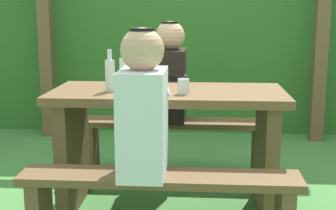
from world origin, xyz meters
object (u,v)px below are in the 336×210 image
(person_white_shirt, at_px, (143,108))
(bottle_center, at_px, (125,72))
(picnic_table, at_px, (168,129))
(person_black_coat, at_px, (170,76))
(bench_far, at_px, (174,136))
(drinking_glass, at_px, (183,86))
(bottle_right, at_px, (110,74))
(bench_near, at_px, (160,197))
(bottle_left, at_px, (142,72))

(person_white_shirt, bearing_deg, bottle_center, 106.87)
(picnic_table, distance_m, person_black_coat, 0.63)
(bench_far, xyz_separation_m, drinking_glass, (0.10, -0.71, 0.49))
(bench_far, distance_m, bottle_right, 0.91)
(bench_near, bearing_deg, drinking_glass, 77.96)
(person_black_coat, bearing_deg, drinking_glass, -80.02)
(bench_near, relative_size, person_white_shirt, 1.95)
(bottle_left, distance_m, bottle_right, 0.24)
(person_black_coat, height_order, bottle_center, person_black_coat)
(picnic_table, relative_size, bench_near, 1.00)
(drinking_glass, xyz_separation_m, bottle_right, (-0.44, 0.06, 0.06))
(picnic_table, xyz_separation_m, bottle_right, (-0.34, -0.07, 0.34))
(drinking_glass, distance_m, bottle_left, 0.36)
(person_black_coat, relative_size, drinking_glass, 8.21)
(person_black_coat, height_order, bottle_left, person_black_coat)
(bench_near, xyz_separation_m, person_white_shirt, (-0.08, 0.00, 0.45))
(drinking_glass, relative_size, bottle_left, 0.37)
(bench_far, relative_size, drinking_glass, 15.98)
(bottle_right, relative_size, bottle_center, 0.97)
(picnic_table, bearing_deg, bottle_center, 170.90)
(bench_near, height_order, person_black_coat, person_black_coat)
(person_black_coat, bearing_deg, person_white_shirt, -92.63)
(picnic_table, xyz_separation_m, drinking_glass, (0.10, -0.13, 0.29))
(person_black_coat, bearing_deg, bench_near, -88.68)
(bench_far, height_order, drinking_glass, drinking_glass)
(bench_far, bearing_deg, bottle_left, -109.74)
(bench_far, xyz_separation_m, bottle_left, (-0.17, -0.48, 0.54))
(bench_near, xyz_separation_m, person_black_coat, (-0.03, 1.17, 0.45))
(picnic_table, xyz_separation_m, person_black_coat, (-0.03, 0.58, 0.25))
(bench_near, relative_size, person_black_coat, 1.95)
(bench_near, distance_m, bottle_left, 0.90)
(drinking_glass, relative_size, bottle_right, 0.35)
(bottle_right, bearing_deg, bench_far, 62.49)
(bottle_left, bearing_deg, person_black_coat, 73.05)
(person_black_coat, height_order, drinking_glass, person_black_coat)
(bottle_left, bearing_deg, person_white_shirt, -82.51)
(bottle_left, relative_size, bottle_center, 0.92)
(person_white_shirt, xyz_separation_m, bottle_left, (-0.09, 0.69, 0.09))
(picnic_table, xyz_separation_m, bench_far, (0.00, 0.59, -0.20))
(drinking_glass, bearing_deg, person_white_shirt, -111.36)
(bench_far, distance_m, bottle_left, 0.74)
(picnic_table, height_order, person_white_shirt, person_white_shirt)
(bench_near, xyz_separation_m, bottle_right, (-0.34, 0.52, 0.55))
(person_white_shirt, height_order, drinking_glass, person_white_shirt)
(drinking_glass, bearing_deg, bench_near, -102.04)
(bench_far, relative_size, person_black_coat, 1.95)
(person_white_shirt, relative_size, bottle_center, 2.80)
(bench_far, height_order, bottle_center, bottle_center)
(person_black_coat, relative_size, bottle_right, 2.90)
(bench_near, height_order, bench_far, same)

